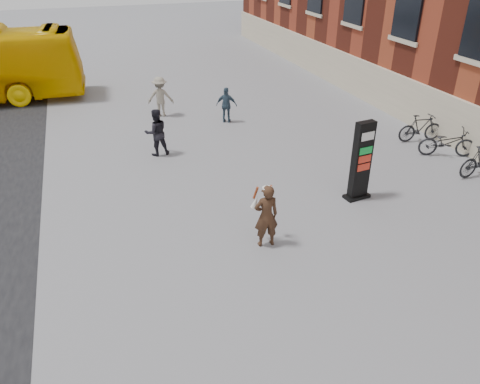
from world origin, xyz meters
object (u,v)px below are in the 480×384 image
object	(u,v)px
pedestrian_b	(160,97)
bike_6	(447,142)
bike_7	(421,128)
pedestrian_c	(227,105)
info_pylon	(361,161)
woman	(266,215)
pedestrian_a	(156,132)

from	to	relation	value
pedestrian_b	bike_6	world-z (taller)	pedestrian_b
bike_7	pedestrian_c	bearing A→B (deg)	62.65
info_pylon	woman	world-z (taller)	info_pylon
woman	pedestrian_b	bearing A→B (deg)	-83.00
info_pylon	bike_7	distance (m)	5.61
bike_6	pedestrian_a	bearing A→B (deg)	94.11
pedestrian_b	pedestrian_c	xyz separation A→B (m)	(2.46, -1.68, -0.11)
pedestrian_a	pedestrian_c	xyz separation A→B (m)	(3.36, 2.41, -0.11)
woman	pedestrian_b	size ratio (longest dim) A/B	0.99
pedestrian_c	bike_7	distance (m)	7.72
woman	pedestrian_b	xyz separation A→B (m)	(-0.68, 10.58, -0.01)
info_pylon	pedestrian_a	xyz separation A→B (m)	(-5.08, 5.12, -0.36)
pedestrian_b	woman	bearing A→B (deg)	110.77
info_pylon	pedestrian_b	size ratio (longest dim) A/B	1.41
info_pylon	pedestrian_b	world-z (taller)	info_pylon
info_pylon	pedestrian_a	bearing A→B (deg)	127.56
bike_6	pedestrian_c	bearing A→B (deg)	70.95
info_pylon	bike_6	xyz separation A→B (m)	(4.62, 1.66, -0.69)
pedestrian_b	bike_6	size ratio (longest dim) A/B	0.88
pedestrian_c	bike_7	xyz separation A→B (m)	(6.34, -4.40, -0.21)
info_pylon	bike_7	size ratio (longest dim) A/B	1.36
info_pylon	pedestrian_a	distance (m)	7.22
pedestrian_b	bike_7	distance (m)	10.70
woman	bike_7	xyz separation A→B (m)	(8.12, 4.49, -0.34)
pedestrian_a	pedestrian_b	world-z (taller)	pedestrian_b
pedestrian_b	pedestrian_c	distance (m)	2.98
info_pylon	pedestrian_c	distance (m)	7.73
pedestrian_a	bike_6	xyz separation A→B (m)	(9.70, -3.46, -0.33)
bike_6	bike_7	size ratio (longest dim) A/B	1.11
woman	pedestrian_a	bearing A→B (deg)	-72.97
info_pylon	pedestrian_c	size ratio (longest dim) A/B	1.62
pedestrian_a	pedestrian_b	size ratio (longest dim) A/B	0.99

